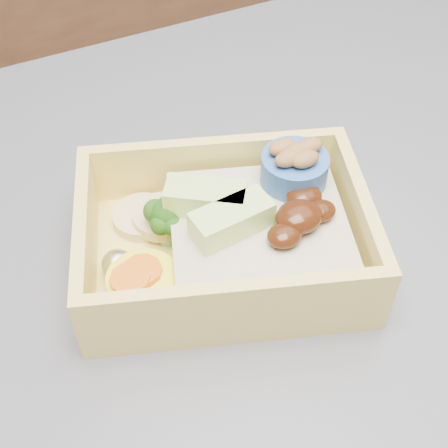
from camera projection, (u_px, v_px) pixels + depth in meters
name	position (u px, v px, depth m)	size (l,w,h in m)	color
bento_box	(233.00, 234.00, 0.43)	(0.23, 0.20, 0.07)	#EFD463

